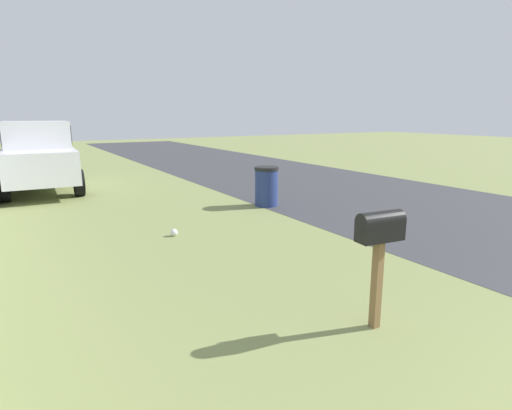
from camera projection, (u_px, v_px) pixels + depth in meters
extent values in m
cube|color=#38383D|center=(464.00, 217.00, 9.54)|extent=(60.00, 6.82, 0.01)
cube|color=brown|center=(377.00, 285.00, 4.53)|extent=(0.09, 0.09, 0.99)
cube|color=black|center=(380.00, 231.00, 4.41)|extent=(0.25, 0.54, 0.22)
cylinder|color=black|center=(381.00, 220.00, 4.38)|extent=(0.25, 0.54, 0.20)
cube|color=red|center=(373.00, 222.00, 4.48)|extent=(0.02, 0.04, 0.18)
cube|color=silver|center=(39.00, 161.00, 13.01)|extent=(5.64, 2.07, 0.90)
cube|color=silver|center=(36.00, 135.00, 12.26)|extent=(1.96, 1.78, 0.76)
cube|color=black|center=(36.00, 135.00, 12.26)|extent=(1.91, 1.81, 0.53)
cube|color=silver|center=(64.00, 141.00, 14.36)|extent=(2.90, 0.20, 0.12)
cube|color=silver|center=(7.00, 143.00, 13.57)|extent=(2.90, 0.20, 0.12)
cylinder|color=black|center=(79.00, 183.00, 11.96)|extent=(0.77, 0.29, 0.76)
cylinder|color=black|center=(4.00, 188.00, 11.11)|extent=(0.77, 0.29, 0.76)
cylinder|color=black|center=(68.00, 168.00, 15.13)|extent=(0.77, 0.29, 0.76)
cylinder|color=black|center=(8.00, 172.00, 14.28)|extent=(0.77, 0.29, 0.76)
cylinder|color=navy|center=(266.00, 188.00, 10.66)|extent=(0.58, 0.58, 0.92)
cylinder|color=black|center=(267.00, 168.00, 10.56)|extent=(0.61, 0.61, 0.08)
sphere|color=silver|center=(174.00, 232.00, 8.07)|extent=(0.14, 0.14, 0.14)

